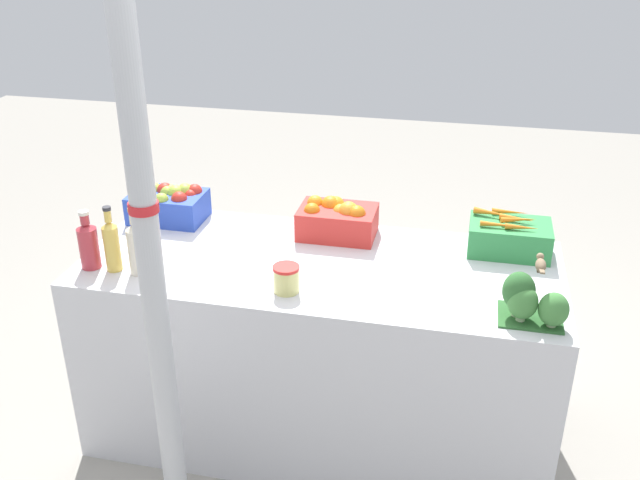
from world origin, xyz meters
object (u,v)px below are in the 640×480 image
(juice_bottle_golden, at_px, (112,244))
(juice_bottle_cloudy, at_px, (137,246))
(apple_crate, at_px, (170,203))
(carrot_crate, at_px, (509,237))
(support_pole, at_px, (147,239))
(broccoli_pile, at_px, (530,301))
(sparrow_bird, at_px, (541,264))
(juice_bottle_ruby, at_px, (88,244))
(pickle_jar, at_px, (286,279))
(orange_crate, at_px, (337,219))

(juice_bottle_golden, xyz_separation_m, juice_bottle_cloudy, (0.11, 0.00, 0.00))
(apple_crate, xyz_separation_m, carrot_crate, (1.50, -0.00, -0.01))
(support_pole, xyz_separation_m, broccoli_pile, (1.18, 0.43, -0.32))
(sparrow_bird, bearing_deg, broccoli_pile, 153.45)
(broccoli_pile, distance_m, juice_bottle_golden, 1.58)
(support_pole, height_order, apple_crate, support_pole)
(juice_bottle_ruby, height_order, juice_bottle_cloudy, juice_bottle_cloudy)
(juice_bottle_golden, bearing_deg, broccoli_pile, -1.50)
(carrot_crate, distance_m, juice_bottle_golden, 1.60)
(juice_bottle_ruby, bearing_deg, juice_bottle_golden, 0.00)
(broccoli_pile, relative_size, pickle_jar, 2.16)
(juice_bottle_ruby, bearing_deg, support_pole, -43.19)
(support_pole, xyz_separation_m, juice_bottle_ruby, (-0.50, 0.47, -0.30))
(juice_bottle_golden, bearing_deg, support_pole, -49.61)
(carrot_crate, height_order, juice_bottle_golden, juice_bottle_golden)
(orange_crate, bearing_deg, apple_crate, 179.73)
(carrot_crate, bearing_deg, juice_bottle_cloudy, -160.51)
(apple_crate, distance_m, juice_bottle_cloudy, 0.51)
(sparrow_bird, bearing_deg, apple_crate, 71.26)
(sparrow_bird, bearing_deg, juice_bottle_ruby, 89.02)
(juice_bottle_cloudy, bearing_deg, carrot_crate, 19.49)
(apple_crate, height_order, juice_bottle_ruby, juice_bottle_ruby)
(orange_crate, xyz_separation_m, pickle_jar, (-0.09, -0.52, -0.03))
(sparrow_bird, bearing_deg, juice_bottle_cloudy, 89.04)
(juice_bottle_ruby, relative_size, juice_bottle_cloudy, 0.88)
(juice_bottle_golden, bearing_deg, carrot_crate, 18.21)
(orange_crate, bearing_deg, carrot_crate, -0.05)
(support_pole, distance_m, juice_bottle_cloudy, 0.62)
(carrot_crate, height_order, broccoli_pile, broccoli_pile)
(juice_bottle_ruby, relative_size, juice_bottle_golden, 0.90)
(orange_crate, xyz_separation_m, juice_bottle_ruby, (-0.90, -0.50, 0.02))
(juice_bottle_cloudy, bearing_deg, orange_crate, 36.02)
(support_pole, xyz_separation_m, orange_crate, (0.40, 0.97, -0.32))
(broccoli_pile, relative_size, sparrow_bird, 1.68)
(juice_bottle_ruby, distance_m, juice_bottle_cloudy, 0.21)
(orange_crate, relative_size, carrot_crate, 1.00)
(support_pole, xyz_separation_m, apple_crate, (-0.37, 0.97, -0.32))
(juice_bottle_golden, bearing_deg, pickle_jar, -1.57)
(juice_bottle_ruby, bearing_deg, broccoli_pile, -1.41)
(pickle_jar, height_order, sparrow_bird, sparrow_bird)
(juice_bottle_ruby, relative_size, sparrow_bird, 1.79)
(juice_bottle_ruby, bearing_deg, apple_crate, 76.02)
(apple_crate, height_order, pickle_jar, apple_crate)
(juice_bottle_ruby, height_order, sparrow_bird, juice_bottle_ruby)
(juice_bottle_golden, bearing_deg, juice_bottle_ruby, 180.00)
(orange_crate, height_order, pickle_jar, orange_crate)
(apple_crate, relative_size, juice_bottle_cloudy, 1.20)
(carrot_crate, relative_size, sparrow_bird, 2.43)
(support_pole, bearing_deg, orange_crate, 67.68)
(sparrow_bird, bearing_deg, pickle_jar, 90.41)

